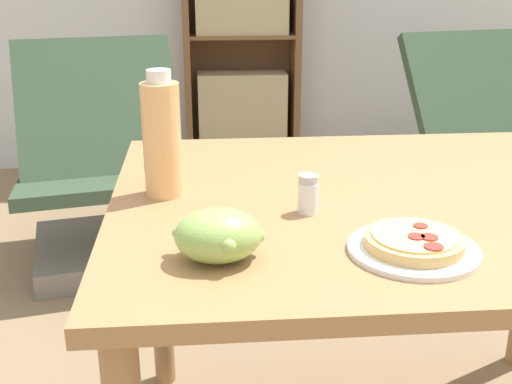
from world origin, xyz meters
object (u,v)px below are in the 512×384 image
at_px(grape_bunch, 218,235).
at_px(drink_bottle, 162,138).
at_px(lounge_chair_far, 493,173).
at_px(salt_shaker, 308,194).
at_px(lounge_chair_near, 106,193).
at_px(pizza_on_plate, 414,245).
at_px(bookshelf, 242,47).

distance_m(grape_bunch, drink_bottle, 0.35).
bearing_deg(lounge_chair_far, drink_bottle, -146.82).
relative_size(salt_shaker, lounge_chair_near, 0.09).
bearing_deg(pizza_on_plate, salt_shaker, 128.15).
distance_m(drink_bottle, salt_shaker, 0.32).
relative_size(pizza_on_plate, lounge_chair_far, 0.25).
height_order(salt_shaker, lounge_chair_near, lounge_chair_near).
xyz_separation_m(pizza_on_plate, bookshelf, (-0.12, 2.69, -0.03)).
bearing_deg(drink_bottle, grape_bunch, -71.95).
xyz_separation_m(lounge_chair_far, bookshelf, (-1.07, 1.00, 0.44)).
height_order(grape_bunch, drink_bottle, drink_bottle).
bearing_deg(lounge_chair_far, grape_bunch, -138.62).
xyz_separation_m(lounge_chair_near, bookshelf, (0.64, 1.12, 0.44)).
xyz_separation_m(grape_bunch, drink_bottle, (-0.10, 0.32, 0.08)).
height_order(drink_bottle, lounge_chair_near, drink_bottle).
bearing_deg(drink_bottle, pizza_on_plate, -36.21).
distance_m(lounge_chair_near, lounge_chair_far, 1.71).
height_order(grape_bunch, lounge_chair_near, lounge_chair_near).
height_order(drink_bottle, lounge_chair_far, drink_bottle).
bearing_deg(grape_bunch, lounge_chair_near, 105.25).
relative_size(grape_bunch, drink_bottle, 0.59).
bearing_deg(grape_bunch, drink_bottle, 108.05).
bearing_deg(salt_shaker, grape_bunch, -133.01).
distance_m(grape_bunch, lounge_chair_near, 1.70).
bearing_deg(bookshelf, lounge_chair_far, -43.11).
height_order(grape_bunch, lounge_chair_far, lounge_chair_far).
height_order(grape_bunch, bookshelf, bookshelf).
bearing_deg(grape_bunch, pizza_on_plate, 0.23).
height_order(lounge_chair_far, bookshelf, bookshelf).
bearing_deg(grape_bunch, bookshelf, 85.58).
bearing_deg(bookshelf, drink_bottle, -97.51).
relative_size(pizza_on_plate, salt_shaker, 2.85).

